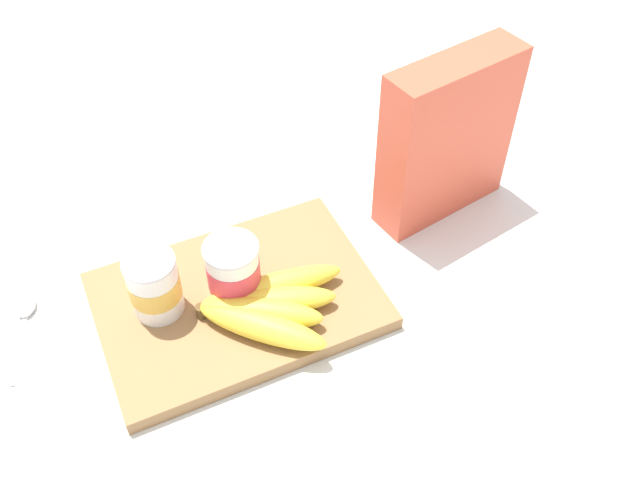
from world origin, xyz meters
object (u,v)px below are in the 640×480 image
Objects in this scene: cereal_box at (447,138)px; banana_bunch at (266,306)px; yogurt_cup_front at (154,285)px; spoon at (23,324)px; yogurt_cup_back at (231,272)px; cutting_board at (237,300)px.

cereal_box is 0.34m from banana_bunch.
yogurt_cup_front is 0.65× the size of spoon.
yogurt_cup_back is (-0.34, -0.05, -0.06)m from cereal_box.
yogurt_cup_front is 0.96× the size of yogurt_cup_back.
banana_bunch is at bearing -171.80° from cereal_box.
banana_bunch is 0.31m from spoon.
yogurt_cup_front is 0.18m from spoon.
yogurt_cup_back reaches higher than banana_bunch.
cereal_box is (0.33, 0.06, 0.11)m from cutting_board.
yogurt_cup_back is at bearing -12.21° from yogurt_cup_front.
spoon is at bearing 162.43° from yogurt_cup_back.
spoon is (-0.26, 0.08, -0.01)m from cutting_board.
banana_bunch is (0.02, -0.05, -0.03)m from yogurt_cup_back.
yogurt_cup_front is 0.14m from banana_bunch.
cutting_board is 0.06m from banana_bunch.
yogurt_cup_front reaches higher than cutting_board.
yogurt_cup_back is at bearing 117.44° from banana_bunch.
yogurt_cup_front reaches higher than spoon.
yogurt_cup_front is at bearing 174.62° from cereal_box.
cereal_box is 0.60m from spoon.
cutting_board is 0.05m from yogurt_cup_back.
cereal_box is at bearing 9.61° from cutting_board.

